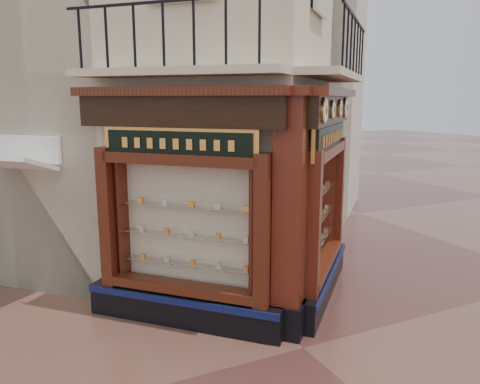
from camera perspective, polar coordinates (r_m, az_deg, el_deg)
ground at (r=7.71m, az=7.75°, el=-18.31°), size 80.00×80.00×0.00m
main_building at (r=12.51m, az=-8.16°, el=21.32°), size 11.31×11.31×12.00m
neighbour_left at (r=14.36m, az=-21.17°, el=17.36°), size 11.31×11.31×11.00m
neighbour_right at (r=15.60m, az=-1.85°, el=17.53°), size 11.31×11.31×11.00m
shopfront_left at (r=7.73m, az=-7.12°, el=-2.40°), size 2.86×2.86×3.98m
shopfront_right at (r=8.99m, az=10.16°, el=-0.56°), size 2.86×2.86×3.98m
corner_pilaster at (r=7.36m, az=6.03°, el=-3.30°), size 0.85×0.85×3.98m
balcony at (r=8.00m, az=2.58°, el=14.30°), size 5.94×2.97×1.03m
clock_a at (r=7.41m, az=10.24°, el=9.77°), size 0.32×0.32×0.40m
clock_b at (r=8.22m, az=11.21°, el=9.86°), size 0.26×0.26×0.31m
clock_c at (r=9.14m, az=12.09°, el=9.94°), size 0.27×0.27×0.34m
clock_d at (r=9.95m, az=12.73°, el=10.00°), size 0.33×0.33×0.41m
awning at (r=10.00m, az=-24.85°, el=-12.10°), size 1.61×1.61×0.35m
signboard_left at (r=7.48m, az=-7.59°, el=5.86°), size 1.95×1.95×0.52m
signboard_right at (r=8.82m, az=10.91°, el=6.56°), size 2.24×2.24×0.60m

